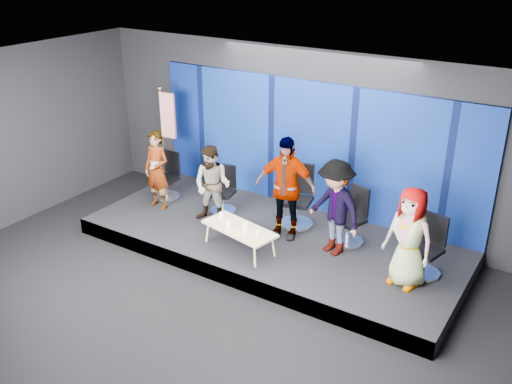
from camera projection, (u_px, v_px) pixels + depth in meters
ground at (189, 316)px, 8.83m from camera, size 10.00×10.00×0.00m
room_walls at (180, 170)px, 7.84m from camera, size 10.02×8.02×3.51m
riser at (272, 241)px, 10.69m from camera, size 7.00×3.00×0.30m
backdrop at (311, 147)px, 11.22m from camera, size 7.00×0.08×2.60m
chair_a at (168, 183)px, 12.04m from camera, size 0.59×0.59×1.00m
panelist_a at (157, 170)px, 11.40m from camera, size 0.61×0.41×1.62m
chair_b at (224, 197)px, 11.43m from camera, size 0.63×0.63×0.95m
panelist_b at (212, 185)px, 10.82m from camera, size 0.84×0.71×1.53m
chair_c at (297, 206)px, 10.86m from camera, size 0.80×0.80×1.19m
panelist_c at (285, 187)px, 10.22m from camera, size 1.20×0.70×1.92m
chair_d at (351, 225)px, 10.22m from camera, size 0.77×0.77×1.06m
panelist_d at (335, 208)px, 9.69m from camera, size 1.26×0.99×1.72m
chair_e at (426, 255)px, 9.25m from camera, size 0.70×0.70×1.02m
panelist_e at (409, 238)px, 8.78m from camera, size 0.91×0.71×1.65m
coffee_table at (239, 229)px, 9.97m from camera, size 1.46×0.85×0.42m
mug_a at (222, 215)px, 10.31m from camera, size 0.08×0.08×0.10m
mug_b at (228, 225)px, 9.94m from camera, size 0.09×0.09×0.11m
mug_c at (246, 225)px, 9.93m from camera, size 0.08×0.08×0.10m
mug_d at (245, 230)px, 9.78m from camera, size 0.09×0.09×0.11m
mug_e at (258, 233)px, 9.67m from camera, size 0.07×0.07×0.09m
flag_stand at (167, 135)px, 12.29m from camera, size 0.51×0.30×2.23m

